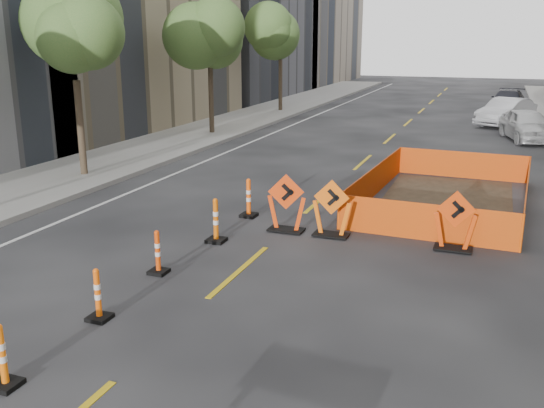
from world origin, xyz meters
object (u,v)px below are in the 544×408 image
at_px(channelizer_4, 158,252).
at_px(chevron_sign_left, 286,203).
at_px(chevron_sign_center, 332,208).
at_px(channelizer_5, 216,220).
at_px(chevron_sign_right, 455,221).
at_px(parked_car_mid, 506,112).
at_px(channelizer_6, 249,198).
at_px(parked_car_far, 508,101).
at_px(channelizer_3, 98,294).
at_px(parked_car_near, 527,125).
at_px(channelizer_2, 2,356).

height_order(channelizer_4, chevron_sign_left, chevron_sign_left).
relative_size(channelizer_4, chevron_sign_center, 0.65).
relative_size(channelizer_5, chevron_sign_right, 0.76).
bearing_deg(parked_car_mid, channelizer_6, -82.24).
distance_m(channelizer_6, parked_car_far, 28.61).
distance_m(channelizer_3, chevron_sign_left, 5.91).
xyz_separation_m(channelizer_3, channelizer_6, (0.04, 6.59, 0.06)).
bearing_deg(channelizer_6, chevron_sign_right, -8.91).
bearing_deg(chevron_sign_right, channelizer_3, -144.01).
relative_size(channelizer_3, parked_car_near, 0.22).
bearing_deg(chevron_sign_left, channelizer_5, -149.63).
bearing_deg(chevron_sign_center, parked_car_far, 77.33).
bearing_deg(channelizer_2, channelizer_5, 89.34).
relative_size(channelizer_3, parked_car_mid, 0.21).
distance_m(channelizer_2, channelizer_6, 8.79).
xyz_separation_m(channelizer_3, chevron_sign_left, (1.40, 5.74, 0.27)).
xyz_separation_m(channelizer_4, parked_car_mid, (6.63, 25.34, 0.28)).
xyz_separation_m(channelizer_3, channelizer_5, (0.12, 4.39, 0.06)).
relative_size(channelizer_5, channelizer_6, 1.01).
bearing_deg(channelizer_2, channelizer_4, 92.36).
bearing_deg(parked_car_near, parked_car_mid, 85.67).
bearing_deg(chevron_sign_left, parked_car_near, 54.55).
bearing_deg(channelizer_6, chevron_sign_center, -18.58).
bearing_deg(chevron_sign_center, channelizer_4, -131.84).
bearing_deg(channelizer_3, chevron_sign_center, 66.06).
xyz_separation_m(channelizer_3, chevron_sign_center, (2.55, 5.74, 0.24)).
height_order(parked_car_near, parked_car_far, parked_car_near).
bearing_deg(parked_car_near, chevron_sign_right, -111.43).
xyz_separation_m(channelizer_6, parked_car_far, (6.56, 27.84, 0.16)).
distance_m(channelizer_5, chevron_sign_center, 2.79).
bearing_deg(channelizer_5, channelizer_3, -91.51).
distance_m(chevron_sign_left, parked_car_near, 17.85).
bearing_deg(parked_car_far, channelizer_5, -95.60).
height_order(channelizer_4, channelizer_6, channelizer_6).
xyz_separation_m(channelizer_6, chevron_sign_right, (5.37, -0.84, 0.17)).
relative_size(channelizer_4, parked_car_far, 0.20).
distance_m(chevron_sign_right, parked_car_far, 28.71).
xyz_separation_m(channelizer_6, chevron_sign_center, (2.52, -0.85, 0.18)).
distance_m(channelizer_6, chevron_sign_left, 1.63).
height_order(channelizer_3, channelizer_5, channelizer_5).
relative_size(channelizer_6, parked_car_far, 0.22).
relative_size(parked_car_near, parked_car_mid, 0.96).
bearing_deg(parked_car_mid, parked_car_near, -54.77).
bearing_deg(parked_car_far, parked_car_near, -79.58).
distance_m(channelizer_4, parked_car_far, 32.94).
relative_size(channelizer_5, chevron_sign_left, 0.73).
distance_m(channelizer_3, parked_car_near, 23.74).
xyz_separation_m(chevron_sign_left, chevron_sign_center, (1.15, 0.01, -0.02)).
xyz_separation_m(channelizer_4, parked_car_far, (6.74, 32.24, 0.23)).
bearing_deg(channelizer_3, parked_car_near, 71.85).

